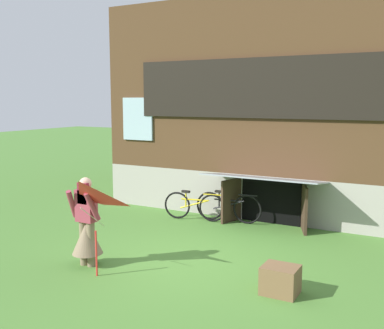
# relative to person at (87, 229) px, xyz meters

# --- Properties ---
(ground_plane) EXTENTS (60.00, 60.00, 0.00)m
(ground_plane) POSITION_rel_person_xyz_m (1.36, 1.13, -0.64)
(ground_plane) COLOR #4C7F33
(log_house) EXTENTS (8.12, 6.64, 5.21)m
(log_house) POSITION_rel_person_xyz_m (1.36, 6.89, 1.96)
(log_house) COLOR #9E998E
(log_house) RESTS_ON ground_plane
(person) EXTENTS (0.60, 0.52, 1.53)m
(person) POSITION_rel_person_xyz_m (0.00, 0.00, 0.00)
(person) COLOR #7F6B51
(person) RESTS_ON ground_plane
(kite) EXTENTS (0.83, 0.88, 1.47)m
(kite) POSITION_rel_person_xyz_m (0.34, -0.52, 0.56)
(kite) COLOR red
(kite) RESTS_ON ground_plane
(bicycle_black) EXTENTS (1.58, 0.20, 0.72)m
(bicycle_black) POSITION_rel_person_xyz_m (0.95, 3.76, -0.29)
(bicycle_black) COLOR black
(bicycle_black) RESTS_ON ground_plane
(bicycle_yellow) EXTENTS (1.51, 0.29, 0.69)m
(bicycle_yellow) POSITION_rel_person_xyz_m (0.19, 3.52, -0.30)
(bicycle_yellow) COLOR black
(bicycle_yellow) RESTS_ON ground_plane
(wooden_crate) EXTENTS (0.52, 0.44, 0.42)m
(wooden_crate) POSITION_rel_person_xyz_m (3.26, 0.45, -0.43)
(wooden_crate) COLOR brown
(wooden_crate) RESTS_ON ground_plane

